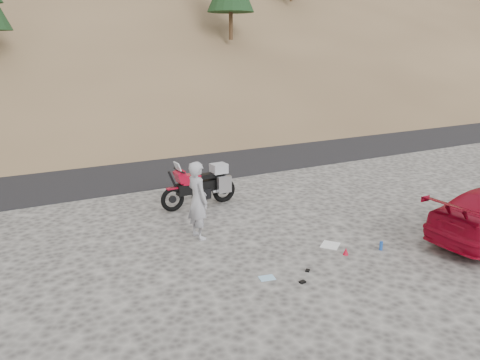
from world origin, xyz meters
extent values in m
plane|color=#44413F|center=(0.00, 0.00, 0.00)|extent=(140.00, 140.00, 0.00)
cube|color=black|center=(0.00, 9.00, 0.00)|extent=(120.00, 7.00, 0.05)
cube|color=brown|center=(2.00, 30.00, 8.00)|extent=(110.00, 51.90, 46.72)
cylinder|color=#3A2915|center=(8.00, 15.00, 5.94)|extent=(0.22, 0.22, 1.82)
torus|color=black|center=(-0.06, 3.16, 0.36)|extent=(0.74, 0.18, 0.73)
cylinder|color=black|center=(-0.06, 3.16, 0.36)|extent=(0.22, 0.08, 0.22)
torus|color=black|center=(1.66, 3.26, 0.36)|extent=(0.78, 0.20, 0.77)
cylinder|color=black|center=(1.66, 3.26, 0.36)|extent=(0.25, 0.10, 0.24)
cylinder|color=black|center=(0.03, 3.16, 0.77)|extent=(0.42, 0.09, 0.90)
cylinder|color=black|center=(0.19, 3.17, 1.19)|extent=(0.09, 0.69, 0.05)
cube|color=black|center=(0.77, 3.21, 0.61)|extent=(1.34, 0.35, 0.33)
cube|color=black|center=(0.88, 3.21, 0.39)|extent=(0.52, 0.36, 0.31)
cube|color=maroon|center=(0.52, 3.19, 0.88)|extent=(0.60, 0.37, 0.34)
cube|color=maroon|center=(0.22, 3.17, 1.02)|extent=(0.36, 0.40, 0.39)
cube|color=silver|center=(0.14, 3.17, 1.30)|extent=(0.15, 0.34, 0.28)
cube|color=black|center=(1.05, 3.22, 0.91)|extent=(0.62, 0.28, 0.13)
cube|color=black|center=(1.47, 3.25, 0.86)|extent=(0.40, 0.22, 0.11)
cube|color=silver|center=(1.53, 2.96, 0.64)|extent=(0.45, 0.16, 0.50)
cube|color=silver|center=(1.49, 3.54, 0.64)|extent=(0.45, 0.16, 0.50)
cube|color=#9D9CA2|center=(1.49, 3.25, 1.08)|extent=(0.49, 0.40, 0.29)
cube|color=maroon|center=(-0.06, 3.16, 0.70)|extent=(0.34, 0.15, 0.04)
cylinder|color=black|center=(0.95, 3.02, 0.20)|extent=(0.04, 0.23, 0.40)
cylinder|color=silver|center=(1.44, 3.09, 0.44)|extent=(0.51, 0.13, 0.14)
imported|color=#9D9CA2|center=(-0.18, 1.00, 0.00)|extent=(0.55, 0.76, 1.96)
cube|color=white|center=(2.41, -0.97, 0.01)|extent=(0.61, 0.60, 0.02)
cylinder|color=#1B4BA6|center=(3.29, -1.75, 0.11)|extent=(0.09, 0.09, 0.21)
cone|color=#B20B21|center=(2.38, -1.56, 0.08)|extent=(0.15, 0.15, 0.17)
cube|color=black|center=(0.72, -2.18, 0.02)|extent=(0.14, 0.11, 0.04)
cube|color=black|center=(1.12, -1.82, 0.02)|extent=(0.13, 0.13, 0.04)
cube|color=#96C7E8|center=(0.19, -1.67, 0.01)|extent=(0.36, 0.29, 0.01)
camera|label=1|loc=(-4.46, -9.10, 4.58)|focal=35.00mm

